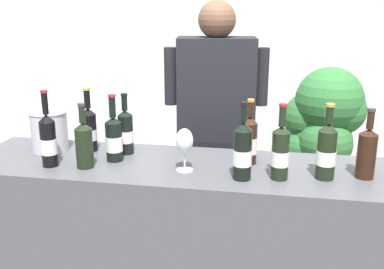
% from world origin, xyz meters
% --- Properties ---
extents(wall_back, '(8.00, 0.10, 2.80)m').
position_xyz_m(wall_back, '(0.00, 2.60, 1.40)').
color(wall_back, silver).
rests_on(wall_back, ground_plane).
extents(counter, '(2.34, 0.55, 1.00)m').
position_xyz_m(counter, '(0.00, 0.00, 0.50)').
color(counter, '#4C4C51').
rests_on(counter, ground_plane).
extents(wine_bottle_0, '(0.08, 0.08, 0.31)m').
position_xyz_m(wine_bottle_0, '(0.68, -0.02, 1.12)').
color(wine_bottle_0, black).
rests_on(wine_bottle_0, counter).
extents(wine_bottle_1, '(0.07, 0.07, 0.36)m').
position_xyz_m(wine_bottle_1, '(-0.73, -0.12, 1.13)').
color(wine_bottle_1, black).
rests_on(wine_bottle_1, counter).
extents(wine_bottle_2, '(0.08, 0.08, 0.34)m').
position_xyz_m(wine_bottle_2, '(0.16, -0.13, 1.13)').
color(wine_bottle_2, black).
rests_on(wine_bottle_2, counter).
extents(wine_bottle_3, '(0.08, 0.08, 0.31)m').
position_xyz_m(wine_bottle_3, '(-0.44, 0.11, 1.11)').
color(wine_bottle_3, black).
rests_on(wine_bottle_3, counter).
extents(wine_bottle_4, '(0.08, 0.08, 0.32)m').
position_xyz_m(wine_bottle_4, '(-0.46, -0.00, 1.11)').
color(wine_bottle_4, black).
rests_on(wine_bottle_4, counter).
extents(wine_bottle_5, '(0.08, 0.08, 0.33)m').
position_xyz_m(wine_bottle_5, '(0.32, -0.10, 1.12)').
color(wine_bottle_5, black).
rests_on(wine_bottle_5, counter).
extents(wine_bottle_6, '(0.08, 0.08, 0.30)m').
position_xyz_m(wine_bottle_6, '(-0.56, -0.11, 1.12)').
color(wine_bottle_6, black).
rests_on(wine_bottle_6, counter).
extents(wine_bottle_7, '(0.08, 0.08, 0.33)m').
position_xyz_m(wine_bottle_7, '(-0.64, 0.12, 1.12)').
color(wine_bottle_7, black).
rests_on(wine_bottle_7, counter).
extents(wine_bottle_9, '(0.08, 0.08, 0.33)m').
position_xyz_m(wine_bottle_9, '(0.51, -0.06, 1.13)').
color(wine_bottle_9, black).
rests_on(wine_bottle_9, counter).
extents(wine_bottle_10, '(0.07, 0.07, 0.31)m').
position_xyz_m(wine_bottle_10, '(0.18, 0.08, 1.11)').
color(wine_bottle_10, black).
rests_on(wine_bottle_10, counter).
extents(wine_glass, '(0.08, 0.08, 0.20)m').
position_xyz_m(wine_glass, '(-0.10, -0.07, 1.14)').
color(wine_glass, silver).
rests_on(wine_glass, counter).
extents(ice_bucket, '(0.19, 0.19, 0.21)m').
position_xyz_m(ice_bucket, '(-0.84, 0.09, 1.11)').
color(ice_bucket, silver).
rests_on(ice_bucket, counter).
extents(person_server, '(0.61, 0.30, 1.75)m').
position_xyz_m(person_server, '(-0.06, 0.67, 0.85)').
color(person_server, black).
rests_on(person_server, ground_plane).
extents(potted_shrub, '(0.56, 0.50, 1.32)m').
position_xyz_m(potted_shrub, '(0.63, 1.20, 0.87)').
color(potted_shrub, brown).
rests_on(potted_shrub, ground_plane).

